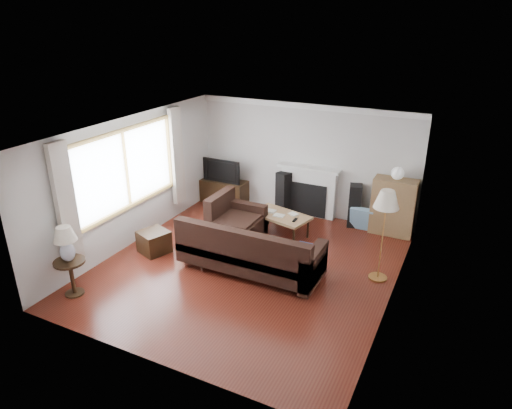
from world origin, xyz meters
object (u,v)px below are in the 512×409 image
at_px(bookshelf, 393,207).
at_px(side_table, 72,277).
at_px(tv_stand, 224,191).
at_px(floor_lamp, 383,236).
at_px(sectional_sofa, 250,249).
at_px(coffee_table, 280,224).

distance_m(bookshelf, side_table, 6.20).
relative_size(tv_stand, floor_lamp, 0.68).
relative_size(floor_lamp, side_table, 2.63).
distance_m(tv_stand, floor_lamp, 4.54).
distance_m(bookshelf, floor_lamp, 1.91).
height_order(sectional_sofa, coffee_table, sectional_sofa).
xyz_separation_m(floor_lamp, side_table, (-4.34, -2.67, -0.50)).
height_order(bookshelf, coffee_table, bookshelf).
bearing_deg(tv_stand, side_table, -92.92).
bearing_deg(tv_stand, bookshelf, 0.62).
height_order(tv_stand, coffee_table, tv_stand).
xyz_separation_m(bookshelf, sectional_sofa, (-1.94, -2.64, -0.15)).
bearing_deg(side_table, bookshelf, 47.44).
relative_size(sectional_sofa, side_table, 4.42).
relative_size(bookshelf, side_table, 1.92).
height_order(bookshelf, sectional_sofa, bookshelf).
relative_size(tv_stand, side_table, 1.78).
bearing_deg(sectional_sofa, side_table, -139.46).
distance_m(bookshelf, coffee_table, 2.33).
relative_size(tv_stand, coffee_table, 0.93).
xyz_separation_m(tv_stand, side_table, (-0.23, -4.52, 0.03)).
xyz_separation_m(tv_stand, sectional_sofa, (2.02, -2.59, 0.17)).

